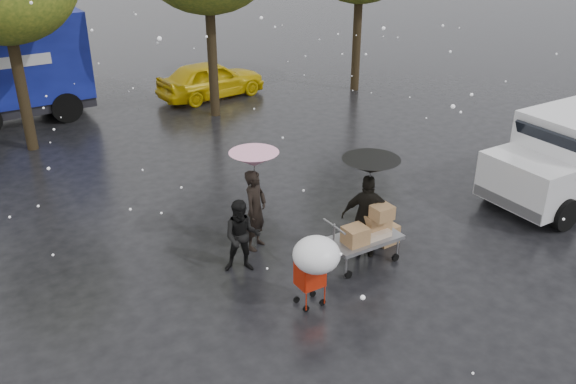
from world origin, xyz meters
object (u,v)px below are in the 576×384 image
person_black (367,217)px  vendor_cart (368,230)px  shopping_cart (315,258)px  yellow_taxi (211,79)px  person_pink (255,210)px

person_black → vendor_cart: size_ratio=1.18×
person_black → shopping_cart: person_black is taller
person_black → yellow_taxi: bearing=-61.9°
shopping_cart → yellow_taxi: size_ratio=0.36×
person_black → shopping_cart: (-1.94, -0.98, 0.16)m
person_pink → yellow_taxi: person_pink is taller
yellow_taxi → person_black: bearing=164.6°
shopping_cart → yellow_taxi: shopping_cart is taller
shopping_cart → yellow_taxi: (4.05, 12.92, -0.38)m
person_pink → yellow_taxi: 11.16m
person_pink → yellow_taxi: size_ratio=0.44×
person_black → person_pink: bearing=-1.6°
shopping_cart → person_pink: bearing=86.3°
person_black → shopping_cart: bearing=64.9°
shopping_cart → yellow_taxi: 13.54m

